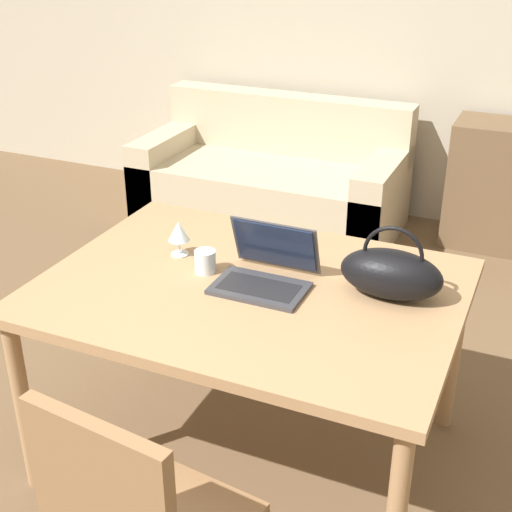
% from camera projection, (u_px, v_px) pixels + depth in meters
% --- Properties ---
extents(wall_back, '(10.00, 0.06, 2.70)m').
position_uv_depth(wall_back, '(415.00, 15.00, 4.50)').
color(wall_back, '#BCB29E').
rests_on(wall_back, ground_plane).
extents(dining_table, '(1.48, 1.09, 0.76)m').
position_uv_depth(dining_table, '(250.00, 303.00, 2.57)').
color(dining_table, '#A87F56').
rests_on(dining_table, ground_plane).
extents(couch, '(1.74, 0.85, 0.82)m').
position_uv_depth(couch, '(272.00, 182.00, 4.84)').
color(couch, '#C1B293').
rests_on(couch, ground_plane).
extents(laptop, '(0.33, 0.29, 0.21)m').
position_uv_depth(laptop, '(267.00, 268.00, 2.53)').
color(laptop, '#38383D').
rests_on(laptop, dining_table).
extents(drinking_glass, '(0.08, 0.08, 0.09)m').
position_uv_depth(drinking_glass, '(205.00, 261.00, 2.61)').
color(drinking_glass, silver).
rests_on(drinking_glass, dining_table).
extents(wine_glass, '(0.08, 0.08, 0.14)m').
position_uv_depth(wine_glass, '(179.00, 232.00, 2.71)').
color(wine_glass, silver).
rests_on(wine_glass, dining_table).
extents(handbag, '(0.35, 0.18, 0.26)m').
position_uv_depth(handbag, '(391.00, 273.00, 2.42)').
color(handbag, black).
rests_on(handbag, dining_table).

